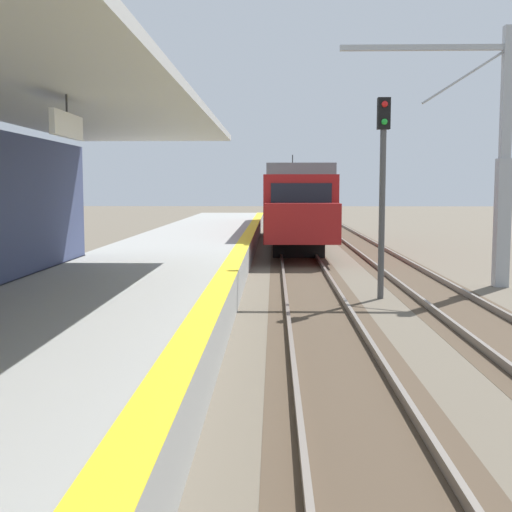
% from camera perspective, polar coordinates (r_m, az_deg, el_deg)
% --- Properties ---
extents(station_platform, '(5.00, 80.00, 0.91)m').
position_cam_1_polar(station_platform, '(15.76, -10.83, -3.32)').
color(station_platform, '#999993').
rests_on(station_platform, ground).
extents(track_pair_nearest_platform, '(2.34, 120.00, 0.16)m').
position_cam_1_polar(track_pair_nearest_platform, '(19.44, 4.57, -2.73)').
color(track_pair_nearest_platform, '#4C3D2D').
rests_on(track_pair_nearest_platform, ground).
extents(track_pair_middle, '(2.34, 120.00, 0.16)m').
position_cam_1_polar(track_pair_middle, '(19.91, 14.39, -2.69)').
color(track_pair_middle, '#4C3D2D').
rests_on(track_pair_middle, ground).
extents(approaching_train, '(2.93, 19.60, 4.76)m').
position_cam_1_polar(approaching_train, '(34.72, 3.25, 4.51)').
color(approaching_train, maroon).
rests_on(approaching_train, ground).
extents(rail_signal_post, '(0.32, 0.34, 5.20)m').
position_cam_1_polar(rail_signal_post, '(18.00, 10.56, 6.56)').
color(rail_signal_post, '#4C4C4C').
rests_on(rail_signal_post, ground).
extents(catenary_pylon_far_side, '(5.00, 0.40, 7.50)m').
position_cam_1_polar(catenary_pylon_far_side, '(21.08, 19.29, 7.31)').
color(catenary_pylon_far_side, '#9EA3A8').
rests_on(catenary_pylon_far_side, ground).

